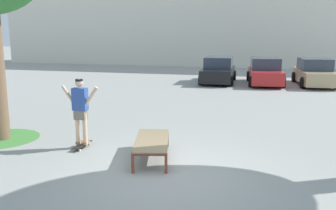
% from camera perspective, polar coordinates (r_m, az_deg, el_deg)
% --- Properties ---
extents(ground_plane, '(120.00, 120.00, 0.00)m').
position_cam_1_polar(ground_plane, '(7.90, -0.38, -10.54)').
color(ground_plane, '#999993').
extents(building_facade, '(37.31, 4.00, 10.89)m').
position_cam_1_polar(building_facade, '(33.84, 5.49, 15.43)').
color(building_facade, silver).
rests_on(building_facade, ground).
extents(skate_box, '(1.19, 2.03, 0.46)m').
position_cam_1_polar(skate_box, '(8.65, -2.53, -5.69)').
color(skate_box, brown).
rests_on(skate_box, ground).
extents(skateboard, '(0.21, 0.80, 0.09)m').
position_cam_1_polar(skateboard, '(9.78, -13.16, -6.03)').
color(skateboard, black).
rests_on(skateboard, ground).
extents(skater, '(1.00, 0.29, 1.69)m').
position_cam_1_polar(skater, '(9.54, -13.42, -0.31)').
color(skater, beige).
rests_on(skater, skateboard).
extents(grass_patch_near_left, '(2.09, 2.09, 0.01)m').
position_cam_1_polar(grass_patch_near_left, '(11.36, -24.46, -4.73)').
color(grass_patch_near_left, '#47893D').
rests_on(grass_patch_near_left, ground).
extents(car_black, '(1.99, 4.24, 1.50)m').
position_cam_1_polar(car_black, '(22.03, 7.82, 5.28)').
color(car_black, black).
rests_on(car_black, ground).
extents(car_red, '(2.19, 4.33, 1.50)m').
position_cam_1_polar(car_red, '(21.80, 14.80, 4.95)').
color(car_red, red).
rests_on(car_red, ground).
extents(car_tan, '(2.22, 4.34, 1.50)m').
position_cam_1_polar(car_tan, '(22.19, 21.73, 4.63)').
color(car_tan, tan).
rests_on(car_tan, ground).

